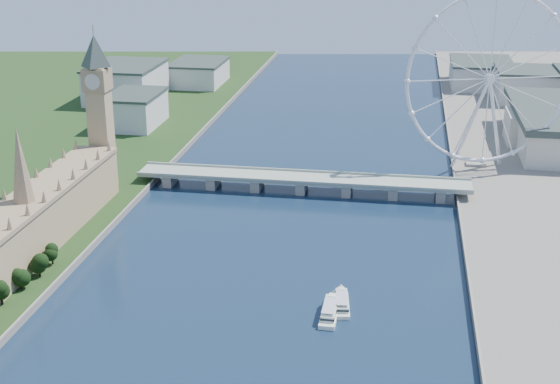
# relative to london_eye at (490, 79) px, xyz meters

# --- Properties ---
(parliament_range) EXTENTS (24.00, 200.00, 70.00)m
(parliament_range) POSITION_rel_london_eye_xyz_m (-247.98, -185.08, -49.04)
(parliament_range) COLOR tan
(parliament_range) RESTS_ON ground
(big_ben) EXTENTS (20.02, 20.02, 110.00)m
(big_ben) POSITION_rel_london_eye_xyz_m (-247.98, -77.08, -0.95)
(big_ben) COLOR tan
(big_ben) RESTS_ON ground
(westminster_bridge) EXTENTS (220.00, 22.00, 9.50)m
(westminster_bridge) POSITION_rel_london_eye_xyz_m (-119.98, -55.08, -60.89)
(westminster_bridge) COLOR gray
(westminster_bridge) RESTS_ON ground
(london_eye) EXTENTS (113.60, 39.12, 124.30)m
(london_eye) POSITION_rel_london_eye_xyz_m (0.00, 0.00, 0.00)
(london_eye) COLOR silver
(london_eye) RESTS_ON ground
(county_hall) EXTENTS (54.00, 144.00, 35.00)m
(county_hall) POSITION_rel_london_eye_xyz_m (55.02, 74.92, -67.52)
(county_hall) COLOR beige
(county_hall) RESTS_ON ground
(city_skyline) EXTENTS (505.00, 280.00, 32.00)m
(city_skyline) POSITION_rel_london_eye_xyz_m (-80.75, 205.00, -50.56)
(city_skyline) COLOR beige
(city_skyline) RESTS_ON ground
(tour_boat_near) EXTENTS (8.19, 30.34, 6.68)m
(tour_boat_near) POSITION_rel_london_eye_xyz_m (-84.45, -220.19, -67.52)
(tour_boat_near) COLOR white
(tour_boat_near) RESTS_ON ground
(tour_boat_far) EXTENTS (10.51, 28.71, 6.18)m
(tour_boat_far) POSITION_rel_london_eye_xyz_m (-79.72, -211.14, -67.52)
(tour_boat_far) COLOR silver
(tour_boat_far) RESTS_ON ground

